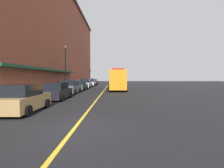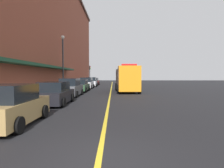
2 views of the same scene
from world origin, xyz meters
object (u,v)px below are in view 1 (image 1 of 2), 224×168
Objects in this scene: street_lamp_left at (65,63)px; utility_truck at (117,80)px; parked_car_2 at (71,87)px; parked_car_3 at (80,86)px; parking_meter_0 at (66,85)px; parking_meter_1 at (82,82)px; parked_car_0 at (23,99)px; parked_car_6 at (94,82)px; parked_car_1 at (57,91)px; parked_car_5 at (91,83)px; traffic_light_near at (90,74)px; parked_car_4 at (86,84)px.

utility_truck is at bearing 9.24° from street_lamp_left.
parked_car_3 is (0.07, 5.74, -0.10)m from parked_car_2.
parking_meter_0 is 1.00× the size of parking_meter_1.
parked_car_0 is 0.97× the size of parked_car_6.
utility_truck is 6.20× the size of parking_meter_0.
parked_car_1 is 0.55× the size of utility_truck.
street_lamp_left reaches higher than parked_car_6.
parked_car_1 is at bearing -1.37° from parked_car_0.
parking_meter_1 is at bearing 6.22° from parked_car_2.
parked_car_3 is 11.39m from parked_car_5.
parking_meter_0 is at bearing -90.15° from traffic_light_near.
parking_meter_0 is at bearing 5.07° from parked_car_0.
parked_car_0 is 28.53m from parked_car_5.
parked_car_1 is 0.92× the size of parked_car_3.
parked_car_0 is 16.35m from street_lamp_left.
parked_car_6 is at bearing -0.22° from parked_car_1.
parked_car_5 reaches higher than parked_car_4.
parked_car_5 is at bearing -80.84° from traffic_light_near.
street_lamp_left reaches higher than parked_car_1.
parked_car_1 is 11.28m from parked_car_3.
parked_car_4 is 8.45m from street_lamp_left.
parked_car_1 is 1.04× the size of parked_car_2.
parked_car_4 is (0.00, 11.85, -0.01)m from parked_car_2.
parked_car_4 reaches higher than parking_meter_0.
street_lamp_left is (-0.60, 1.93, 3.34)m from parking_meter_0.
street_lamp_left reaches higher than utility_truck.
traffic_light_near reaches higher than parked_car_0.
parked_car_1 is at bearing -179.47° from parked_car_4.
parked_car_3 is 1.14× the size of traffic_light_near.
parking_meter_1 is at bearing -141.59° from utility_truck.
parked_car_3 is at bearing -86.25° from traffic_light_near.
street_lamp_left is at bearing 24.48° from parked_car_2.
parked_car_6 is at bearing -0.15° from parked_car_3.
parking_meter_0 is at bearing 177.36° from parked_car_6.
parked_car_3 is at bearing 66.82° from parking_meter_0.
parked_car_3 is at bearing 33.36° from street_lamp_left.
parking_meter_1 is (-1.39, 8.88, 0.31)m from parked_car_3.
parked_car_6 is at bearing -0.69° from parked_car_4.
parked_car_5 is 0.61× the size of street_lamp_left.
parked_car_2 is 26.14m from traffic_light_near.
parked_car_5 is at bearing 80.64° from street_lamp_left.
street_lamp_left is 21.62m from traffic_light_near.
parking_meter_1 is (-1.44, 20.16, 0.28)m from parked_car_1.
parked_car_2 is 11.85m from parked_car_4.
parked_car_4 is 3.58× the size of parking_meter_1.
parked_car_0 is at bearing -21.15° from utility_truck.
parked_car_1 is at bearing -29.60° from utility_truck.
parked_car_6 is at bearing -162.21° from utility_truck.
street_lamp_left is at bearing 170.20° from parked_car_5.
utility_truck is (5.96, -16.98, 0.89)m from parked_car_6.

